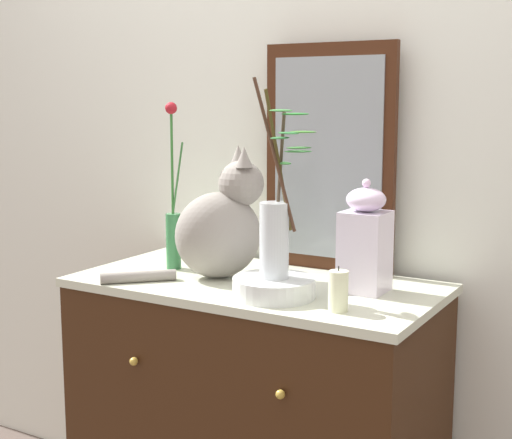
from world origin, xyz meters
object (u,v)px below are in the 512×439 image
(cat_sitting, at_px, (221,226))
(jar_lidded_porcelain, at_px, (365,242))
(vase_slim_green, at_px, (173,223))
(mirror_leaning, at_px, (329,158))
(bowl_porcelain, at_px, (274,287))
(candle_pillar, at_px, (338,291))
(vase_glass_clear, at_px, (276,227))
(sideboard, at_px, (256,429))

(cat_sitting, xyz_separation_m, jar_lidded_porcelain, (0.42, 0.06, -0.02))
(vase_slim_green, height_order, jar_lidded_porcelain, vase_slim_green)
(mirror_leaning, distance_m, bowl_porcelain, 0.49)
(candle_pillar, bearing_deg, vase_slim_green, 164.51)
(vase_slim_green, relative_size, candle_pillar, 4.47)
(candle_pillar, bearing_deg, mirror_leaning, 118.39)
(vase_slim_green, relative_size, bowl_porcelain, 2.31)
(vase_slim_green, bearing_deg, vase_glass_clear, -17.74)
(mirror_leaning, relative_size, vase_glass_clear, 1.31)
(sideboard, relative_size, vase_slim_green, 2.06)
(sideboard, height_order, vase_slim_green, vase_slim_green)
(jar_lidded_porcelain, bearing_deg, mirror_leaning, 136.05)
(jar_lidded_porcelain, xyz_separation_m, candle_pillar, (0.02, -0.22, -0.09))
(candle_pillar, bearing_deg, vase_glass_clear, 169.68)
(bowl_porcelain, height_order, jar_lidded_porcelain, jar_lidded_porcelain)
(mirror_leaning, xyz_separation_m, bowl_porcelain, (0.02, -0.37, -0.32))
(mirror_leaning, bearing_deg, vase_glass_clear, -86.19)
(cat_sitting, distance_m, vase_slim_green, 0.19)
(vase_slim_green, bearing_deg, jar_lidded_porcelain, 3.72)
(vase_slim_green, relative_size, jar_lidded_porcelain, 1.65)
(vase_glass_clear, xyz_separation_m, jar_lidded_porcelain, (0.18, 0.18, -0.05))
(mirror_leaning, xyz_separation_m, vase_slim_green, (-0.41, -0.23, -0.20))
(vase_slim_green, bearing_deg, sideboard, -2.12)
(jar_lidded_porcelain, bearing_deg, vase_glass_clear, -134.57)
(cat_sitting, bearing_deg, sideboard, 5.30)
(jar_lidded_porcelain, height_order, candle_pillar, jar_lidded_porcelain)
(mirror_leaning, bearing_deg, sideboard, -114.23)
(vase_glass_clear, distance_m, jar_lidded_porcelain, 0.26)
(candle_pillar, bearing_deg, cat_sitting, 160.87)
(bowl_porcelain, distance_m, vase_glass_clear, 0.16)
(vase_slim_green, xyz_separation_m, vase_glass_clear, (0.44, -0.14, 0.04))
(bowl_porcelain, bearing_deg, candle_pillar, -10.46)
(vase_glass_clear, relative_size, candle_pillar, 4.58)
(cat_sitting, height_order, candle_pillar, cat_sitting)
(cat_sitting, relative_size, bowl_porcelain, 1.85)
(sideboard, relative_size, mirror_leaning, 1.53)
(sideboard, height_order, vase_glass_clear, vase_glass_clear)
(vase_slim_green, xyz_separation_m, candle_pillar, (0.63, -0.18, -0.09))
(bowl_porcelain, bearing_deg, vase_glass_clear, -15.54)
(cat_sitting, height_order, jar_lidded_porcelain, cat_sitting)
(sideboard, bearing_deg, bowl_porcelain, -44.35)
(sideboard, distance_m, mirror_leaning, 0.84)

